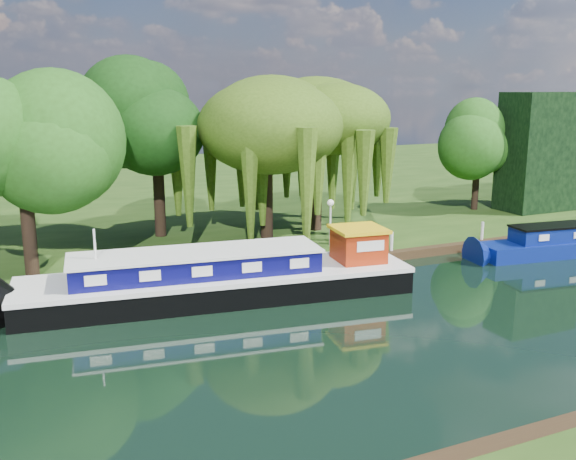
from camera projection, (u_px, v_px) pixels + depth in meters
name	position (u px, v px, depth m)	size (l,w,h in m)	color
ground	(447.00, 319.00, 24.85)	(120.00, 120.00, 0.00)	black
far_bank	(195.00, 189.00, 54.96)	(120.00, 52.00, 0.45)	#1E3B10
dutch_barge	(222.00, 278.00, 27.16)	(16.85, 5.81, 3.48)	black
red_dinghy	(201.00, 304.00, 26.61)	(2.05, 2.87, 0.59)	#94240A
willow_left	(266.00, 128.00, 35.01)	(7.07, 7.07, 8.48)	black
willow_right	(317.00, 130.00, 37.11)	(6.62, 6.62, 8.07)	black
tree_far_left	(21.00, 142.00, 27.50)	(5.48, 5.48, 8.83)	black
tree_far_mid	(156.00, 125.00, 35.40)	(5.57, 5.57, 9.11)	black
tree_far_right	(478.00, 144.00, 43.72)	(4.00, 4.00, 6.54)	black
conifer_hedge	(544.00, 151.00, 44.01)	(6.00, 3.00, 8.00)	black
lamppost	(330.00, 210.00, 33.83)	(0.36, 0.36, 2.56)	silver
mooring_posts	(332.00, 248.00, 31.89)	(19.16, 0.16, 1.00)	silver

